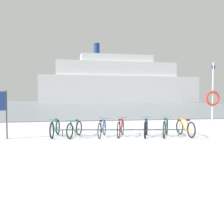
{
  "coord_description": "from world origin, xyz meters",
  "views": [
    {
      "loc": [
        -2.37,
        -7.38,
        1.62
      ],
      "look_at": [
        -0.33,
        3.76,
        0.97
      ],
      "focal_mm": 39.68,
      "sensor_mm": 36.0,
      "label": 1
    }
  ],
  "objects_px": {
    "bicycle_1": "(75,129)",
    "ferry_ship": "(119,83)",
    "rescue_post": "(213,97)",
    "bicycle_2": "(102,128)",
    "info_sign": "(0,106)",
    "bicycle_5": "(166,128)",
    "bicycle_3": "(121,128)",
    "bicycle_0": "(55,128)",
    "bicycle_6": "(185,128)",
    "bicycle_4": "(146,128)"
  },
  "relations": [
    {
      "from": "bicycle_3",
      "to": "rescue_post",
      "type": "xyz_separation_m",
      "value": [
        5.67,
        2.28,
        1.31
      ]
    },
    {
      "from": "bicycle_0",
      "to": "bicycle_4",
      "type": "xyz_separation_m",
      "value": [
        3.74,
        -0.71,
        0.01
      ]
    },
    {
      "from": "ferry_ship",
      "to": "bicycle_1",
      "type": "bearing_deg",
      "value": -103.14
    },
    {
      "from": "bicycle_2",
      "to": "info_sign",
      "type": "relative_size",
      "value": 0.83
    },
    {
      "from": "bicycle_5",
      "to": "info_sign",
      "type": "bearing_deg",
      "value": 175.08
    },
    {
      "from": "bicycle_0",
      "to": "bicycle_3",
      "type": "height_order",
      "value": "bicycle_3"
    },
    {
      "from": "bicycle_2",
      "to": "bicycle_4",
      "type": "relative_size",
      "value": 1.02
    },
    {
      "from": "bicycle_0",
      "to": "info_sign",
      "type": "bearing_deg",
      "value": -172.37
    },
    {
      "from": "rescue_post",
      "to": "bicycle_4",
      "type": "bearing_deg",
      "value": -151.35
    },
    {
      "from": "bicycle_5",
      "to": "bicycle_3",
      "type": "bearing_deg",
      "value": 167.78
    },
    {
      "from": "bicycle_2",
      "to": "bicycle_3",
      "type": "relative_size",
      "value": 1.0
    },
    {
      "from": "ferry_ship",
      "to": "bicycle_5",
      "type": "bearing_deg",
      "value": -100.57
    },
    {
      "from": "bicycle_5",
      "to": "rescue_post",
      "type": "relative_size",
      "value": 0.45
    },
    {
      "from": "bicycle_3",
      "to": "bicycle_2",
      "type": "bearing_deg",
      "value": 176.06
    },
    {
      "from": "bicycle_5",
      "to": "rescue_post",
      "type": "xyz_separation_m",
      "value": [
        3.83,
        2.68,
        1.29
      ]
    },
    {
      "from": "bicycle_1",
      "to": "ferry_ship",
      "type": "distance_m",
      "value": 84.65
    },
    {
      "from": "bicycle_1",
      "to": "ferry_ship",
      "type": "bearing_deg",
      "value": 76.86
    },
    {
      "from": "ferry_ship",
      "to": "bicycle_4",
      "type": "bearing_deg",
      "value": -101.13
    },
    {
      "from": "bicycle_4",
      "to": "ferry_ship",
      "type": "distance_m",
      "value": 84.46
    },
    {
      "from": "rescue_post",
      "to": "ferry_ship",
      "type": "distance_m",
      "value": 81.09
    },
    {
      "from": "ferry_ship",
      "to": "bicycle_3",
      "type": "bearing_deg",
      "value": -101.85
    },
    {
      "from": "bicycle_2",
      "to": "bicycle_4",
      "type": "bearing_deg",
      "value": -9.7
    },
    {
      "from": "bicycle_5",
      "to": "bicycle_6",
      "type": "distance_m",
      "value": 0.88
    },
    {
      "from": "bicycle_4",
      "to": "bicycle_6",
      "type": "bearing_deg",
      "value": -4.79
    },
    {
      "from": "bicycle_5",
      "to": "ferry_ship",
      "type": "xyz_separation_m",
      "value": [
        15.44,
        82.73,
        6.94
      ]
    },
    {
      "from": "bicycle_1",
      "to": "info_sign",
      "type": "bearing_deg",
      "value": -179.87
    },
    {
      "from": "bicycle_5",
      "to": "info_sign",
      "type": "distance_m",
      "value": 6.73
    },
    {
      "from": "bicycle_3",
      "to": "info_sign",
      "type": "distance_m",
      "value": 4.9
    },
    {
      "from": "bicycle_1",
      "to": "info_sign",
      "type": "relative_size",
      "value": 0.79
    },
    {
      "from": "bicycle_6",
      "to": "ferry_ship",
      "type": "height_order",
      "value": "ferry_ship"
    },
    {
      "from": "bicycle_6",
      "to": "ferry_ship",
      "type": "relative_size",
      "value": 0.03
    },
    {
      "from": "bicycle_0",
      "to": "ferry_ship",
      "type": "height_order",
      "value": "ferry_ship"
    },
    {
      "from": "bicycle_1",
      "to": "bicycle_6",
      "type": "xyz_separation_m",
      "value": [
        4.63,
        -0.58,
        0.01
      ]
    },
    {
      "from": "ferry_ship",
      "to": "bicycle_6",
      "type": "bearing_deg",
      "value": -99.98
    },
    {
      "from": "bicycle_4",
      "to": "bicycle_6",
      "type": "height_order",
      "value": "bicycle_4"
    },
    {
      "from": "info_sign",
      "to": "ferry_ship",
      "type": "distance_m",
      "value": 85.29
    },
    {
      "from": "bicycle_3",
      "to": "bicycle_5",
      "type": "xyz_separation_m",
      "value": [
        1.83,
        -0.4,
        0.02
      ]
    },
    {
      "from": "bicycle_1",
      "to": "info_sign",
      "type": "xyz_separation_m",
      "value": [
        -2.89,
        -0.01,
        0.96
      ]
    },
    {
      "from": "rescue_post",
      "to": "bicycle_0",
      "type": "bearing_deg",
      "value": -167.71
    },
    {
      "from": "bicycle_0",
      "to": "ferry_ship",
      "type": "xyz_separation_m",
      "value": [
        19.99,
        81.88,
        6.97
      ]
    },
    {
      "from": "bicycle_4",
      "to": "bicycle_6",
      "type": "distance_m",
      "value": 1.7
    },
    {
      "from": "bicycle_3",
      "to": "bicycle_5",
      "type": "relative_size",
      "value": 1.0
    },
    {
      "from": "bicycle_1",
      "to": "ferry_ship",
      "type": "relative_size",
      "value": 0.03
    },
    {
      "from": "bicycle_6",
      "to": "info_sign",
      "type": "bearing_deg",
      "value": 175.66
    },
    {
      "from": "bicycle_0",
      "to": "bicycle_2",
      "type": "distance_m",
      "value": 1.97
    },
    {
      "from": "bicycle_6",
      "to": "rescue_post",
      "type": "xyz_separation_m",
      "value": [
        2.95,
        2.68,
        1.32
      ]
    },
    {
      "from": "bicycle_3",
      "to": "bicycle_6",
      "type": "distance_m",
      "value": 2.74
    },
    {
      "from": "bicycle_0",
      "to": "info_sign",
      "type": "xyz_separation_m",
      "value": [
        -2.09,
        -0.28,
        0.95
      ]
    },
    {
      "from": "bicycle_1",
      "to": "bicycle_2",
      "type": "distance_m",
      "value": 1.13
    },
    {
      "from": "bicycle_1",
      "to": "info_sign",
      "type": "height_order",
      "value": "info_sign"
    }
  ]
}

